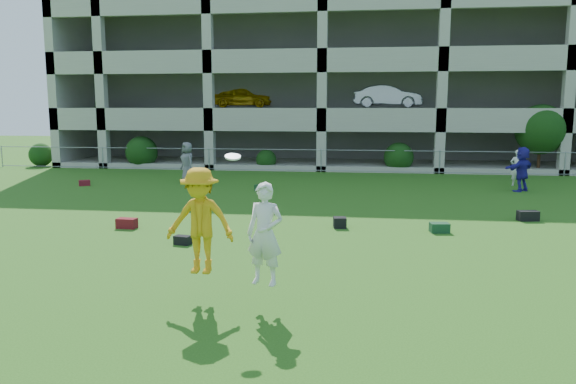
# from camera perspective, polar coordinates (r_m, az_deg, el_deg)

# --- Properties ---
(ground) EXTENTS (100.00, 100.00, 0.00)m
(ground) POSITION_cam_1_polar(r_m,az_deg,el_deg) (10.81, -4.60, -9.73)
(ground) COLOR #235114
(ground) RESTS_ON ground
(bystander_c) EXTENTS (1.04, 1.04, 1.82)m
(bystander_c) POSITION_cam_1_polar(r_m,az_deg,el_deg) (25.45, -10.19, 2.96)
(bystander_c) COLOR slate
(bystander_c) RESTS_ON ground
(bystander_d) EXTENTS (1.57, 1.54, 1.80)m
(bystander_d) POSITION_cam_1_polar(r_m,az_deg,el_deg) (24.42, 22.67, 2.16)
(bystander_d) COLOR #2B219B
(bystander_d) RESTS_ON ground
(bystander_e) EXTENTS (0.61, 0.44, 1.57)m
(bystander_e) POSITION_cam_1_polar(r_m,az_deg,el_deg) (26.03, 22.24, 2.30)
(bystander_e) COLOR white
(bystander_e) RESTS_ON ground
(bag_red_a) EXTENTS (0.57, 0.34, 0.28)m
(bag_red_a) POSITION_cam_1_polar(r_m,az_deg,el_deg) (16.49, -16.06, -3.07)
(bag_red_a) COLOR #570F12
(bag_red_a) RESTS_ON ground
(bag_black_b) EXTENTS (0.45, 0.33, 0.22)m
(bag_black_b) POSITION_cam_1_polar(r_m,az_deg,el_deg) (14.27, -10.65, -4.82)
(bag_black_b) COLOR black
(bag_black_b) RESTS_ON ground
(bag_green_c) EXTENTS (0.55, 0.42, 0.26)m
(bag_green_c) POSITION_cam_1_polar(r_m,az_deg,el_deg) (15.88, 15.14, -3.51)
(bag_green_c) COLOR #143921
(bag_green_c) RESTS_ON ground
(crate_d) EXTENTS (0.40, 0.40, 0.30)m
(crate_d) POSITION_cam_1_polar(r_m,az_deg,el_deg) (15.97, 5.28, -3.10)
(crate_d) COLOR black
(crate_d) RESTS_ON ground
(bag_black_e) EXTENTS (0.64, 0.40, 0.30)m
(bag_black_e) POSITION_cam_1_polar(r_m,az_deg,el_deg) (18.34, 23.19, -2.23)
(bag_black_e) COLOR black
(bag_black_e) RESTS_ON ground
(bag_red_f) EXTENTS (0.53, 0.48, 0.24)m
(bag_red_f) POSITION_cam_1_polar(r_m,az_deg,el_deg) (25.77, -19.97, 0.87)
(bag_red_f) COLOR #580F1E
(bag_red_f) RESTS_ON ground
(bag_green_g) EXTENTS (0.58, 0.51, 0.25)m
(bag_green_g) POSITION_cam_1_polar(r_m,az_deg,el_deg) (22.72, -2.74, 0.41)
(bag_green_g) COLOR #14371F
(bag_green_g) RESTS_ON ground
(frisbee_contest) EXTENTS (2.18, 0.94, 2.20)m
(frisbee_contest) POSITION_cam_1_polar(r_m,az_deg,el_deg) (9.80, -7.50, -3.20)
(frisbee_contest) COLOR orange
(frisbee_contest) RESTS_ON ground
(parking_garage) EXTENTS (30.00, 14.00, 12.00)m
(parking_garage) POSITION_cam_1_polar(r_m,az_deg,el_deg) (37.86, 4.49, 12.67)
(parking_garage) COLOR #9E998C
(parking_garage) RESTS_ON ground
(fence) EXTENTS (36.06, 0.06, 1.20)m
(fence) POSITION_cam_1_polar(r_m,az_deg,el_deg) (29.23, 3.38, 3.23)
(fence) COLOR gray
(fence) RESTS_ON ground
(shrub_row) EXTENTS (34.38, 2.52, 3.50)m
(shrub_row) POSITION_cam_1_polar(r_m,az_deg,el_deg) (29.86, 12.35, 4.89)
(shrub_row) COLOR #163D11
(shrub_row) RESTS_ON ground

